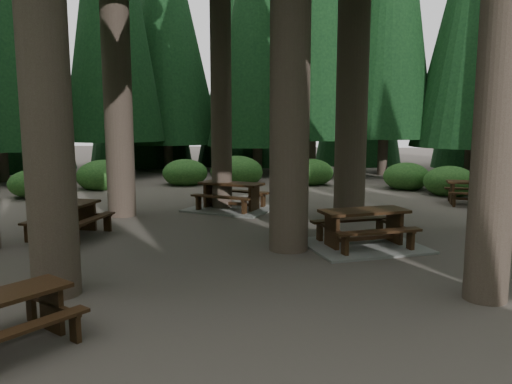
# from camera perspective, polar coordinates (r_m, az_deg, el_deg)

# --- Properties ---
(ground) EXTENTS (80.00, 80.00, 0.00)m
(ground) POSITION_cam_1_polar(r_m,az_deg,el_deg) (10.80, -0.60, -6.72)
(ground) COLOR #574E46
(ground) RESTS_ON ground
(picnic_table_a) EXTENTS (3.05, 2.81, 0.83)m
(picnic_table_a) POSITION_cam_1_polar(r_m,az_deg,el_deg) (11.30, 12.19, -4.71)
(picnic_table_a) COLOR gray
(picnic_table_a) RESTS_ON ground
(picnic_table_b) EXTENTS (1.63, 1.94, 0.78)m
(picnic_table_b) POSITION_cam_1_polar(r_m,az_deg,el_deg) (12.76, -20.57, -2.54)
(picnic_table_b) COLOR black
(picnic_table_b) RESTS_ON ground
(picnic_table_c) EXTENTS (3.06, 2.80, 0.85)m
(picnic_table_c) POSITION_cam_1_polar(r_m,az_deg,el_deg) (15.55, -2.84, -0.94)
(picnic_table_c) COLOR gray
(picnic_table_c) RESTS_ON ground
(picnic_table_d) EXTENTS (1.97, 1.68, 0.77)m
(picnic_table_d) POSITION_cam_1_polar(r_m,az_deg,el_deg) (17.92, 23.78, 0.28)
(picnic_table_d) COLOR black
(picnic_table_d) RESTS_ON ground
(picnic_table_e) EXTENTS (1.93, 2.04, 0.69)m
(picnic_table_e) POSITION_cam_1_polar(r_m,az_deg,el_deg) (7.00, -27.01, -12.20)
(picnic_table_e) COLOR black
(picnic_table_e) RESTS_ON ground
(shrub_ring) EXTENTS (23.86, 24.64, 1.49)m
(shrub_ring) POSITION_cam_1_polar(r_m,az_deg,el_deg) (11.38, 3.37, -3.88)
(shrub_ring) COLOR #1F4E1A
(shrub_ring) RESTS_ON ground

